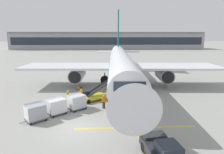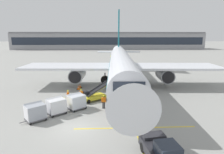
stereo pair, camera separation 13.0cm
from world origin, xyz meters
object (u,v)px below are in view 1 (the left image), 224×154
at_px(baggage_cart_lead, 76,101).
at_px(ground_crew_by_loader, 65,104).
at_px(pushback_tug, 163,152).
at_px(ground_crew_wingwalker, 68,95).
at_px(safety_cone_engine_keepout, 80,86).
at_px(belt_loader, 95,94).
at_px(baggage_cart_third, 35,112).
at_px(parked_airplane, 121,64).
at_px(ground_crew_by_carts, 104,101).
at_px(ground_crew_marshaller, 81,94).
at_px(safety_cone_wingtip, 78,87).
at_px(baggage_cart_second, 56,106).

height_order(baggage_cart_lead, ground_crew_by_loader, baggage_cart_lead).
bearing_deg(pushback_tug, ground_crew_wingwalker, 124.60).
xyz_separation_m(ground_crew_by_loader, safety_cone_engine_keepout, (0.54, 10.71, -0.67)).
distance_m(belt_loader, ground_crew_by_loader, 5.26).
height_order(pushback_tug, safety_cone_engine_keepout, pushback_tug).
xyz_separation_m(baggage_cart_lead, baggage_cart_third, (-3.93, -3.11, 0.00)).
height_order(parked_airplane, ground_crew_wingwalker, parked_airplane).
height_order(ground_crew_by_loader, ground_crew_by_carts, same).
relative_size(ground_crew_marshaller, safety_cone_wingtip, 2.33).
height_order(baggage_cart_second, pushback_tug, baggage_cart_second).
bearing_deg(parked_airplane, baggage_cart_lead, -120.29).
bearing_deg(safety_cone_engine_keepout, belt_loader, -66.83).
xyz_separation_m(safety_cone_engine_keepout, safety_cone_wingtip, (-0.12, -1.19, 0.03)).
distance_m(baggage_cart_lead, ground_crew_wingwalker, 2.87).
height_order(baggage_cart_second, ground_crew_by_carts, baggage_cart_second).
bearing_deg(baggage_cart_third, parked_airplane, 53.77).
bearing_deg(belt_loader, baggage_cart_second, -132.24).
height_order(baggage_cart_second, ground_crew_marshaller, baggage_cart_second).
relative_size(pushback_tug, ground_crew_wingwalker, 2.66).
relative_size(baggage_cart_lead, safety_cone_wingtip, 3.51).
bearing_deg(pushback_tug, baggage_cart_third, 146.95).
bearing_deg(parked_airplane, ground_crew_marshaller, -127.15).
bearing_deg(parked_airplane, safety_cone_engine_keepout, -171.19).
bearing_deg(ground_crew_wingwalker, safety_cone_engine_keepout, 84.62).
bearing_deg(baggage_cart_second, ground_crew_by_loader, 39.36).
relative_size(parked_airplane, pushback_tug, 9.67).
bearing_deg(safety_cone_engine_keepout, ground_crew_marshaller, -81.83).
bearing_deg(ground_crew_by_carts, baggage_cart_third, -156.81).
relative_size(ground_crew_marshaller, ground_crew_wingwalker, 1.00).
distance_m(baggage_cart_third, safety_cone_wingtip, 12.30).
distance_m(parked_airplane, pushback_tug, 21.93).
distance_m(baggage_cart_second, ground_crew_marshaller, 4.92).
bearing_deg(ground_crew_marshaller, parked_airplane, 52.85).
distance_m(baggage_cart_second, pushback_tug, 13.32).
xyz_separation_m(belt_loader, safety_cone_wingtip, (-3.00, 5.52, -0.48)).
relative_size(ground_crew_by_loader, safety_cone_engine_keepout, 2.55).
distance_m(pushback_tug, ground_crew_wingwalker, 15.86).
bearing_deg(ground_crew_marshaller, baggage_cart_third, -124.93).
height_order(belt_loader, safety_cone_wingtip, belt_loader).
relative_size(parked_airplane, ground_crew_by_loader, 25.77).
distance_m(pushback_tug, safety_cone_wingtip, 21.12).
distance_m(baggage_cart_lead, safety_cone_wingtip, 8.85).
xyz_separation_m(pushback_tug, ground_crew_wingwalker, (-9.00, 13.05, 0.17)).
distance_m(ground_crew_wingwalker, safety_cone_engine_keepout, 7.57).
bearing_deg(ground_crew_by_carts, belt_loader, 110.89).
bearing_deg(baggage_cart_second, ground_crew_wingwalker, 80.28).
distance_m(ground_crew_by_loader, ground_crew_marshaller, 3.94).
distance_m(baggage_cart_second, ground_crew_by_loader, 1.07).
height_order(belt_loader, ground_crew_by_loader, belt_loader).
height_order(baggage_cart_second, baggage_cart_third, same).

